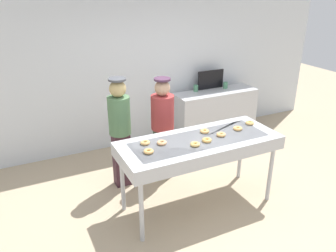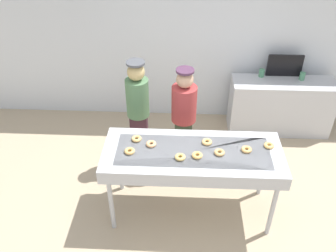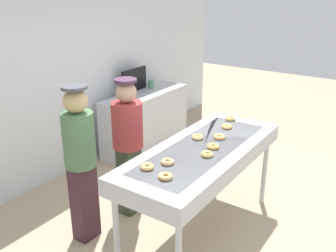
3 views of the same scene
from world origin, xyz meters
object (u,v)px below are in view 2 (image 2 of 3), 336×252
(glazed_donut_0, at_px, (220,152))
(glazed_donut_7, at_px, (269,145))
(glazed_donut_4, at_px, (247,149))
(glazed_donut_8, at_px, (130,151))
(fryer_conveyor, at_px, (193,157))
(menu_display, at_px, (285,66))
(glazed_donut_2, at_px, (180,157))
(glazed_donut_6, at_px, (151,144))
(worker_baker, at_px, (138,109))
(glazed_donut_3, at_px, (137,139))
(paper_cup_1, at_px, (302,76))
(paper_cup_0, at_px, (262,73))
(glazed_donut_1, at_px, (197,155))
(prep_counter, at_px, (280,106))
(worker_assistant, at_px, (184,115))
(glazed_donut_5, at_px, (207,142))

(glazed_donut_0, relative_size, glazed_donut_7, 1.00)
(glazed_donut_4, relative_size, glazed_donut_8, 1.00)
(fryer_conveyor, relative_size, menu_display, 3.79)
(glazed_donut_2, relative_size, glazed_donut_8, 1.00)
(fryer_conveyor, distance_m, glazed_donut_0, 0.32)
(glazed_donut_6, distance_m, menu_display, 2.78)
(worker_baker, bearing_deg, menu_display, -159.02)
(glazed_donut_3, height_order, worker_baker, worker_baker)
(worker_baker, bearing_deg, glazed_donut_4, 140.73)
(worker_baker, distance_m, paper_cup_1, 2.68)
(glazed_donut_0, bearing_deg, paper_cup_0, 68.34)
(glazed_donut_1, xyz_separation_m, glazed_donut_8, (-0.78, 0.04, 0.00))
(glazed_donut_1, height_order, paper_cup_1, paper_cup_1)
(glazed_donut_3, bearing_deg, glazed_donut_8, -102.66)
(glazed_donut_7, bearing_deg, paper_cup_0, 83.25)
(fryer_conveyor, height_order, glazed_donut_4, glazed_donut_4)
(glazed_donut_6, relative_size, menu_display, 0.22)
(paper_cup_1, xyz_separation_m, menu_display, (-0.27, 0.12, 0.12))
(prep_counter, distance_m, paper_cup_1, 0.59)
(fryer_conveyor, distance_m, glazed_donut_3, 0.71)
(glazed_donut_1, relative_size, glazed_donut_4, 1.00)
(glazed_donut_1, distance_m, glazed_donut_3, 0.77)
(paper_cup_0, relative_size, menu_display, 0.22)
(glazed_donut_0, height_order, paper_cup_1, paper_cup_1)
(glazed_donut_1, xyz_separation_m, worker_assistant, (-0.16, 0.97, -0.10))
(glazed_donut_8, bearing_deg, paper_cup_1, 38.95)
(glazed_donut_0, xyz_separation_m, paper_cup_1, (1.43, 1.97, -0.04))
(glazed_donut_5, distance_m, worker_baker, 1.21)
(glazed_donut_1, bearing_deg, worker_baker, 127.49)
(paper_cup_1, bearing_deg, menu_display, 155.74)
(glazed_donut_8, bearing_deg, glazed_donut_3, 77.34)
(glazed_donut_7, bearing_deg, prep_counter, 71.55)
(glazed_donut_8, bearing_deg, menu_display, 43.93)
(glazed_donut_7, bearing_deg, worker_baker, 153.43)
(glazed_donut_7, xyz_separation_m, paper_cup_1, (0.85, 1.81, -0.04))
(glazed_donut_2, height_order, glazed_donut_8, same)
(glazed_donut_8, xyz_separation_m, paper_cup_1, (2.47, 1.99, -0.04))
(glazed_donut_2, relative_size, glazed_donut_6, 1.00)
(glazed_donut_5, relative_size, prep_counter, 0.07)
(glazed_donut_5, height_order, glazed_donut_8, same)
(prep_counter, bearing_deg, glazed_donut_6, -138.01)
(glazed_donut_2, relative_size, paper_cup_1, 0.98)
(glazed_donut_0, distance_m, glazed_donut_8, 1.03)
(glazed_donut_3, xyz_separation_m, prep_counter, (2.14, 1.67, -0.56))
(worker_baker, height_order, paper_cup_0, worker_baker)
(glazed_donut_6, bearing_deg, glazed_donut_7, 1.63)
(worker_assistant, xyz_separation_m, prep_counter, (1.58, 0.98, -0.45))
(glazed_donut_3, xyz_separation_m, glazed_donut_8, (-0.05, -0.23, 0.00))
(glazed_donut_5, relative_size, glazed_donut_7, 1.00)
(glazed_donut_2, bearing_deg, glazed_donut_8, 172.55)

